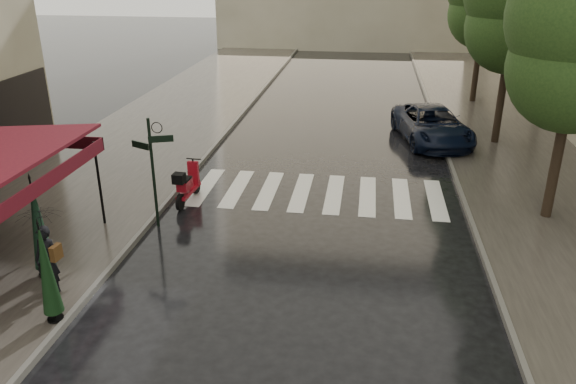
% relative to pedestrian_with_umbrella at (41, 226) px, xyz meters
% --- Properties ---
extents(ground, '(120.00, 120.00, 0.00)m').
position_rel_pedestrian_with_umbrella_xyz_m(ground, '(2.25, 0.68, -1.72)').
color(ground, black).
rests_on(ground, ground).
extents(sidewalk_near, '(6.00, 60.00, 0.12)m').
position_rel_pedestrian_with_umbrella_xyz_m(sidewalk_near, '(-2.25, 12.68, -1.66)').
color(sidewalk_near, '#38332D').
rests_on(sidewalk_near, ground).
extents(sidewalk_far, '(5.50, 60.00, 0.12)m').
position_rel_pedestrian_with_umbrella_xyz_m(sidewalk_far, '(12.50, 12.68, -1.66)').
color(sidewalk_far, '#38332D').
rests_on(sidewalk_far, ground).
extents(curb_near, '(0.12, 60.00, 0.16)m').
position_rel_pedestrian_with_umbrella_xyz_m(curb_near, '(0.80, 12.68, -1.64)').
color(curb_near, '#595651').
rests_on(curb_near, ground).
extents(curb_far, '(0.12, 60.00, 0.16)m').
position_rel_pedestrian_with_umbrella_xyz_m(curb_far, '(9.70, 12.68, -1.64)').
color(curb_far, '#595651').
rests_on(curb_far, ground).
extents(crosswalk, '(7.85, 3.20, 0.01)m').
position_rel_pedestrian_with_umbrella_xyz_m(crosswalk, '(5.23, 6.68, -1.71)').
color(crosswalk, silver).
rests_on(crosswalk, ground).
extents(signpost, '(1.17, 0.29, 3.10)m').
position_rel_pedestrian_with_umbrella_xyz_m(signpost, '(1.06, 3.68, 0.11)').
color(signpost, black).
rests_on(signpost, ground).
extents(pedestrian_with_umbrella, '(1.02, 1.04, 2.40)m').
position_rel_pedestrian_with_umbrella_xyz_m(pedestrian_with_umbrella, '(0.00, 0.00, 0.00)').
color(pedestrian_with_umbrella, black).
rests_on(pedestrian_with_umbrella, sidewalk_near).
extents(scooter, '(0.50, 1.81, 1.19)m').
position_rel_pedestrian_with_umbrella_xyz_m(scooter, '(1.37, 5.40, -1.17)').
color(scooter, black).
rests_on(scooter, ground).
extents(parked_car, '(3.32, 5.42, 1.40)m').
position_rel_pedestrian_with_umbrella_xyz_m(parked_car, '(9.25, 12.71, -1.02)').
color(parked_car, black).
rests_on(parked_car, ground).
extents(parasol_front, '(0.40, 0.40, 2.22)m').
position_rel_pedestrian_with_umbrella_xyz_m(parasol_front, '(0.60, -0.98, -0.40)').
color(parasol_front, black).
rests_on(parasol_front, sidewalk_near).
extents(parasol_back, '(0.46, 0.46, 2.46)m').
position_rel_pedestrian_with_umbrella_xyz_m(parasol_back, '(-0.50, 0.63, -0.28)').
color(parasol_back, black).
rests_on(parasol_back, sidewalk_near).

